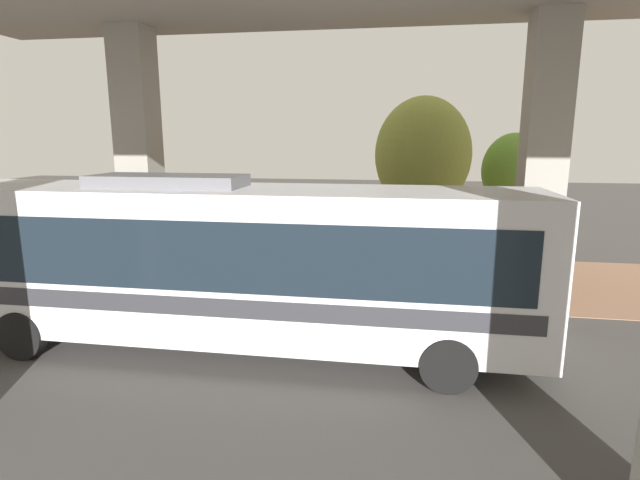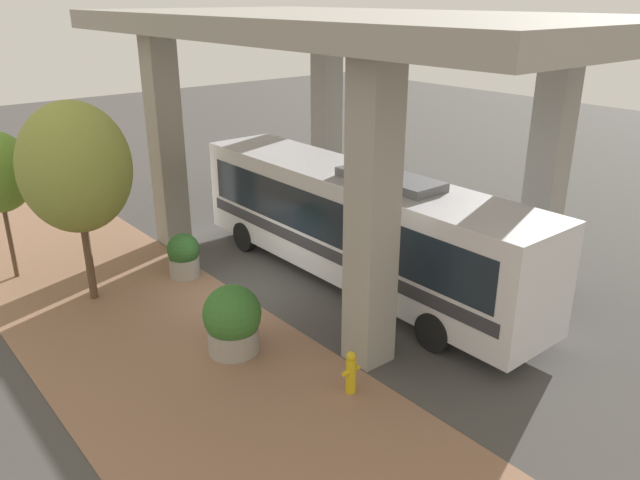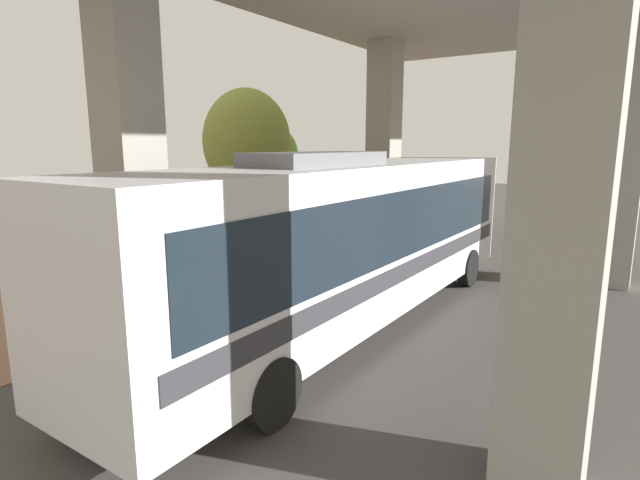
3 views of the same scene
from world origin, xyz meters
name	(u,v)px [view 2 (image 2 of 3)]	position (x,y,z in m)	size (l,w,h in m)	color
ground_plane	(239,293)	(0.00, 0.00, 0.00)	(80.00, 80.00, 0.00)	#474442
sidewalk_strip	(142,325)	(-3.00, 0.00, 0.01)	(6.00, 40.00, 0.02)	#936B51
overpass	(344,49)	(4.00, 0.00, 6.65)	(9.40, 17.83, 7.66)	#9E998E
bus	(357,221)	(3.13, -1.65, 1.98)	(2.56, 12.36, 3.64)	silver
fire_hydrant	(351,372)	(-0.75, -5.69, 0.52)	(0.47, 0.23, 1.02)	gold
planter_front	(233,320)	(-1.81, -2.62, 0.85)	(1.42, 1.42, 1.74)	#9E998E
planter_middle	(184,256)	(-0.61, 2.07, 0.69)	(0.99, 0.99, 1.40)	#9E998E
street_tree_near	(75,168)	(-3.36, 2.39, 3.85)	(2.95, 2.95, 5.63)	brown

